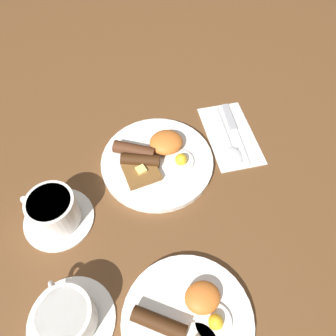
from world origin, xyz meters
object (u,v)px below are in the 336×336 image
breakfast_plate_near (156,159)px  teacup_far (67,318)px  breakfast_plate_far (188,320)px  teacup_near (54,211)px  knife (234,129)px  spoon (232,150)px

breakfast_plate_near → teacup_far: (0.23, 0.29, 0.02)m
breakfast_plate_far → teacup_near: bearing=-52.2°
breakfast_plate_far → teacup_far: 0.20m
breakfast_plate_near → teacup_near: 0.25m
teacup_far → breakfast_plate_far: bearing=164.4°
teacup_near → teacup_far: teacup_near is taller
breakfast_plate_near → teacup_near: size_ratio=1.78×
breakfast_plate_far → knife: breakfast_plate_far is taller
teacup_near → breakfast_plate_far: bearing=127.8°
breakfast_plate_far → spoon: bearing=-123.0°
breakfast_plate_near → spoon: (-0.18, 0.02, -0.01)m
knife → spoon: size_ratio=1.05×
teacup_far → knife: bearing=-142.9°
breakfast_plate_near → knife: size_ratio=1.32×
knife → spoon: bearing=-20.5°
breakfast_plate_near → spoon: bearing=174.4°
knife → breakfast_plate_far: bearing=-26.2°
breakfast_plate_near → breakfast_plate_far: size_ratio=1.12×
teacup_far → knife: size_ratio=0.79×
teacup_near → teacup_far: bearing=91.2°
breakfast_plate_near → teacup_far: 0.37m
breakfast_plate_far → knife: bearing=-122.1°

